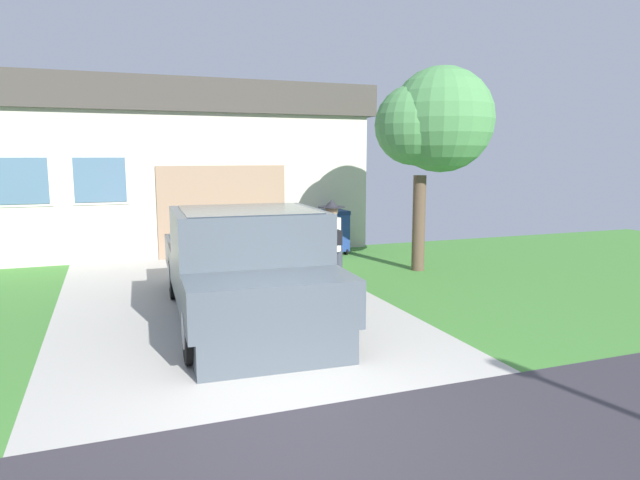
{
  "coord_description": "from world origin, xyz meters",
  "views": [
    {
      "loc": [
        -1.67,
        -4.89,
        2.43
      ],
      "look_at": [
        1.3,
        3.04,
        1.16
      ],
      "focal_mm": 31.53,
      "sensor_mm": 36.0,
      "label": 1
    }
  ],
  "objects_px": {
    "pickup_truck": "(246,272)",
    "front_yard_tree": "(433,122)",
    "person_with_hat": "(332,246)",
    "wheeled_trash_bin": "(334,230)",
    "handbag": "(336,299)",
    "house_with_garage": "(145,166)"
  },
  "relations": [
    {
      "from": "house_with_garage",
      "to": "front_yard_tree",
      "type": "relative_size",
      "value": 2.66
    },
    {
      "from": "person_with_hat",
      "to": "wheeled_trash_bin",
      "type": "bearing_deg",
      "value": -144.2
    },
    {
      "from": "wheeled_trash_bin",
      "to": "front_yard_tree",
      "type": "bearing_deg",
      "value": -68.23
    },
    {
      "from": "front_yard_tree",
      "to": "handbag",
      "type": "bearing_deg",
      "value": -146.16
    },
    {
      "from": "handbag",
      "to": "front_yard_tree",
      "type": "distance_m",
      "value": 4.64
    },
    {
      "from": "front_yard_tree",
      "to": "wheeled_trash_bin",
      "type": "relative_size",
      "value": 3.89
    },
    {
      "from": "handbag",
      "to": "pickup_truck",
      "type": "bearing_deg",
      "value": -169.92
    },
    {
      "from": "pickup_truck",
      "to": "person_with_hat",
      "type": "xyz_separation_m",
      "value": [
        1.56,
        0.52,
        0.22
      ]
    },
    {
      "from": "pickup_truck",
      "to": "front_yard_tree",
      "type": "relative_size",
      "value": 1.26
    },
    {
      "from": "house_with_garage",
      "to": "wheeled_trash_bin",
      "type": "bearing_deg",
      "value": -43.87
    },
    {
      "from": "person_with_hat",
      "to": "house_with_garage",
      "type": "height_order",
      "value": "house_with_garage"
    },
    {
      "from": "pickup_truck",
      "to": "handbag",
      "type": "relative_size",
      "value": 12.25
    },
    {
      "from": "pickup_truck",
      "to": "front_yard_tree",
      "type": "xyz_separation_m",
      "value": [
        4.49,
        2.25,
        2.37
      ]
    },
    {
      "from": "person_with_hat",
      "to": "house_with_garage",
      "type": "bearing_deg",
      "value": -106.07
    },
    {
      "from": "person_with_hat",
      "to": "wheeled_trash_bin",
      "type": "height_order",
      "value": "person_with_hat"
    },
    {
      "from": "person_with_hat",
      "to": "house_with_garage",
      "type": "distance_m",
      "value": 8.94
    },
    {
      "from": "person_with_hat",
      "to": "front_yard_tree",
      "type": "relative_size",
      "value": 0.41
    },
    {
      "from": "pickup_truck",
      "to": "wheeled_trash_bin",
      "type": "relative_size",
      "value": 4.89
    },
    {
      "from": "pickup_truck",
      "to": "wheeled_trash_bin",
      "type": "bearing_deg",
      "value": -121.57
    },
    {
      "from": "handbag",
      "to": "wheeled_trash_bin",
      "type": "distance_m",
      "value": 5.08
    },
    {
      "from": "pickup_truck",
      "to": "person_with_hat",
      "type": "relative_size",
      "value": 3.09
    },
    {
      "from": "person_with_hat",
      "to": "handbag",
      "type": "bearing_deg",
      "value": 53.35
    }
  ]
}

